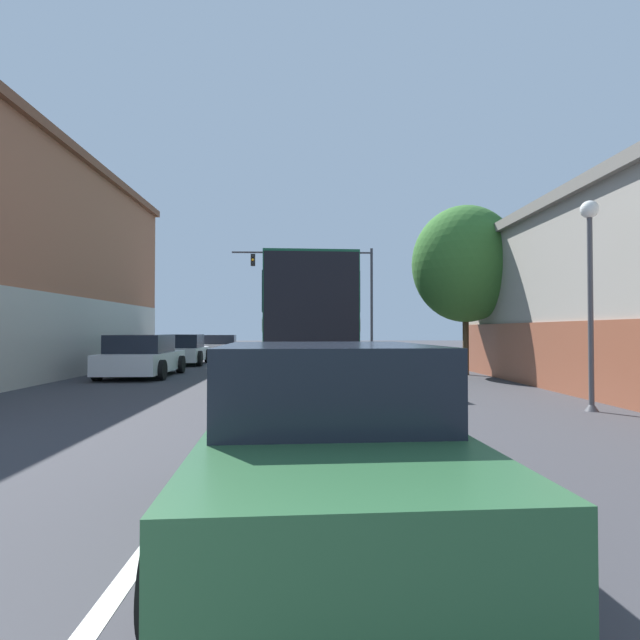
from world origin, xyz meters
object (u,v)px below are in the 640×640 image
(bus, at_px, (302,317))
(parked_car_left_mid, at_px, (221,346))
(parked_car_left_near, at_px, (182,350))
(street_tree_near, at_px, (465,264))
(traffic_signal_gantry, at_px, (331,277))
(hatchback_foreground, at_px, (327,443))
(street_lamp, at_px, (590,282))
(parked_car_left_far, at_px, (142,357))

(bus, relative_size, parked_car_left_mid, 3.14)
(parked_car_left_near, distance_m, street_tree_near, 12.98)
(traffic_signal_gantry, height_order, street_tree_near, traffic_signal_gantry)
(bus, xyz_separation_m, hatchback_foreground, (0.26, -15.42, -1.41))
(parked_car_left_mid, xyz_separation_m, street_tree_near, (10.73, -13.14, 3.28))
(parked_car_left_near, height_order, street_tree_near, street_tree_near)
(parked_car_left_mid, distance_m, traffic_signal_gantry, 8.73)
(street_tree_near, bearing_deg, parked_car_left_mid, 129.22)
(street_lamp, bearing_deg, street_tree_near, 88.80)
(parked_car_left_far, bearing_deg, hatchback_foreground, -157.57)
(parked_car_left_near, height_order, street_lamp, street_lamp)
(hatchback_foreground, distance_m, traffic_signal_gantry, 29.90)
(traffic_signal_gantry, bearing_deg, hatchback_foreground, -93.13)
(traffic_signal_gantry, xyz_separation_m, street_tree_near, (3.89, -16.05, -1.29))
(bus, xyz_separation_m, street_tree_near, (5.75, -1.96, 1.81))
(street_tree_near, bearing_deg, parked_car_left_near, 153.33)
(parked_car_left_near, distance_m, parked_car_left_far, 6.01)
(parked_car_left_far, xyz_separation_m, street_tree_near, (11.13, 0.37, 3.23))
(parked_car_left_mid, relative_size, street_tree_near, 0.67)
(parked_car_left_near, bearing_deg, traffic_signal_gantry, -37.55)
(parked_car_left_near, distance_m, parked_car_left_mid, 7.52)
(bus, height_order, hatchback_foreground, bus)
(bus, distance_m, parked_car_left_mid, 12.33)
(hatchback_foreground, bearing_deg, bus, -1.76)
(hatchback_foreground, bearing_deg, traffic_signal_gantry, -5.84)
(traffic_signal_gantry, relative_size, street_tree_near, 1.59)
(bus, relative_size, hatchback_foreground, 3.18)
(parked_car_left_far, bearing_deg, parked_car_left_near, 0.11)
(hatchback_foreground, xyz_separation_m, parked_car_left_mid, (-5.23, 26.61, -0.06))
(hatchback_foreground, distance_m, street_tree_near, 14.89)
(bus, bearing_deg, parked_car_left_near, 53.49)
(bus, relative_size, traffic_signal_gantry, 1.32)
(parked_car_left_far, height_order, street_tree_near, street_tree_near)
(bus, xyz_separation_m, parked_car_left_mid, (-4.97, 11.19, -1.47))
(parked_car_left_mid, distance_m, parked_car_left_far, 13.52)
(parked_car_left_far, relative_size, street_tree_near, 0.71)
(parked_car_left_mid, bearing_deg, parked_car_left_far, 174.07)
(parked_car_left_near, xyz_separation_m, parked_car_left_far, (0.10, -6.01, 0.01))
(street_tree_near, bearing_deg, parked_car_left_far, -178.09)
(parked_car_left_near, bearing_deg, bus, -126.29)
(street_tree_near, bearing_deg, traffic_signal_gantry, 103.60)
(street_tree_near, bearing_deg, street_lamp, -91.20)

